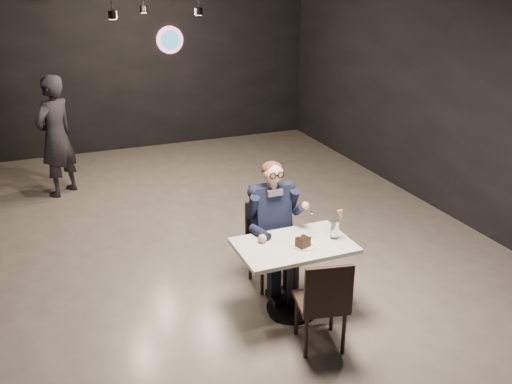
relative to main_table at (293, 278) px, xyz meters
name	(u,v)px	position (x,y,z in m)	size (l,w,h in m)	color
floor	(201,248)	(-0.47, 1.62, -0.38)	(9.00, 9.00, 0.00)	gray
wall_sign	(170,40)	(0.33, 6.09, 1.62)	(0.50, 0.06, 0.50)	pink
main_table	(293,278)	(0.00, 0.00, 0.00)	(1.10, 0.70, 0.75)	silver
chair_far	(271,246)	(0.00, 0.55, 0.09)	(0.42, 0.46, 0.92)	black
chair_near	(321,300)	(0.00, -0.56, 0.09)	(0.42, 0.46, 0.92)	black
seated_man	(271,224)	(0.00, 0.55, 0.34)	(0.60, 0.80, 1.44)	black
dessert_plate	(305,245)	(0.08, -0.07, 0.38)	(0.24, 0.24, 0.01)	white
cake_slice	(303,242)	(0.04, -0.10, 0.43)	(0.12, 0.10, 0.08)	black
mint_leaf	(310,237)	(0.12, -0.10, 0.47)	(0.06, 0.04, 0.01)	#287B34
sundae_glass	(335,229)	(0.41, -0.04, 0.47)	(0.08, 0.08, 0.18)	silver
wafer_cone	(341,216)	(0.46, -0.07, 0.62)	(0.06, 0.06, 0.12)	tan
passerby	(56,136)	(-1.92, 4.14, 0.53)	(0.66, 0.43, 1.81)	black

